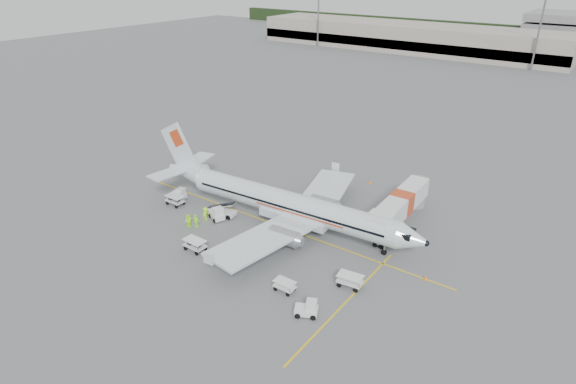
% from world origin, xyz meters
% --- Properties ---
extents(ground, '(360.00, 360.00, 0.00)m').
position_xyz_m(ground, '(0.00, 0.00, 0.00)').
color(ground, '#56595B').
extents(stripe_lead, '(44.00, 0.20, 0.01)m').
position_xyz_m(stripe_lead, '(0.00, 0.00, 0.01)').
color(stripe_lead, yellow).
rests_on(stripe_lead, ground).
extents(stripe_cross, '(0.20, 20.00, 0.01)m').
position_xyz_m(stripe_cross, '(14.00, -8.00, 0.01)').
color(stripe_cross, yellow).
rests_on(stripe_cross, ground).
extents(terminal_west, '(110.00, 22.00, 9.00)m').
position_xyz_m(terminal_west, '(-40.00, 130.00, 4.50)').
color(terminal_west, gray).
rests_on(terminal_west, ground).
extents(treeline, '(300.00, 3.00, 6.00)m').
position_xyz_m(treeline, '(0.00, 175.00, 3.00)').
color(treeline, black).
rests_on(treeline, ground).
extents(mast_west, '(3.20, 1.20, 22.00)m').
position_xyz_m(mast_west, '(-70.00, 118.00, 11.00)').
color(mast_west, slate).
rests_on(mast_west, ground).
extents(mast_center, '(3.20, 1.20, 22.00)m').
position_xyz_m(mast_center, '(5.00, 118.00, 11.00)').
color(mast_center, slate).
rests_on(mast_center, ground).
extents(aircraft, '(37.87, 30.58, 9.96)m').
position_xyz_m(aircraft, '(1.14, 0.87, 4.98)').
color(aircraft, silver).
rests_on(aircraft, ground).
extents(jet_bridge, '(3.65, 16.65, 4.35)m').
position_xyz_m(jet_bridge, '(11.98, 8.65, 2.17)').
color(jet_bridge, silver).
rests_on(jet_bridge, ground).
extents(belt_loader, '(5.01, 2.62, 2.58)m').
position_xyz_m(belt_loader, '(-7.41, -2.00, 1.29)').
color(belt_loader, silver).
rests_on(belt_loader, ground).
extents(tug_fore, '(2.41, 2.00, 1.62)m').
position_xyz_m(tug_fore, '(11.93, -11.69, 0.81)').
color(tug_fore, silver).
rests_on(tug_fore, ground).
extents(tug_mid, '(2.65, 2.16, 1.78)m').
position_xyz_m(tug_mid, '(-7.27, -3.18, 0.89)').
color(tug_mid, silver).
rests_on(tug_mid, ground).
extents(tug_aft, '(2.37, 1.63, 1.68)m').
position_xyz_m(tug_aft, '(-15.38, -2.20, 0.84)').
color(tug_aft, silver).
rests_on(tug_aft, ground).
extents(cart_loaded_a, '(2.58, 1.54, 1.34)m').
position_xyz_m(cart_loaded_a, '(-4.25, -9.89, 0.67)').
color(cart_loaded_a, silver).
rests_on(cart_loaded_a, ground).
extents(cart_loaded_b, '(2.52, 1.50, 1.31)m').
position_xyz_m(cart_loaded_b, '(-14.49, -3.54, 0.65)').
color(cart_loaded_b, silver).
rests_on(cart_loaded_b, ground).
extents(cart_empty_a, '(2.17, 1.29, 1.12)m').
position_xyz_m(cart_empty_a, '(8.22, -9.93, 0.56)').
color(cart_empty_a, silver).
rests_on(cart_empty_a, ground).
extents(cart_empty_b, '(2.68, 1.79, 1.31)m').
position_xyz_m(cart_empty_b, '(13.06, -5.57, 0.66)').
color(cart_empty_b, silver).
rests_on(cart_empty_b, ground).
extents(cone_nose, '(0.35, 0.35, 0.58)m').
position_xyz_m(cone_nose, '(18.77, -0.07, 0.29)').
color(cone_nose, orange).
rests_on(cone_nose, ground).
extents(cone_port, '(0.39, 0.39, 0.64)m').
position_xyz_m(cone_port, '(3.47, 17.67, 0.32)').
color(cone_port, orange).
rests_on(cone_port, ground).
extents(cone_stbd, '(0.41, 0.41, 0.67)m').
position_xyz_m(cone_stbd, '(-4.08, -9.73, 0.34)').
color(cone_stbd, orange).
rests_on(cone_stbd, ground).
extents(crew_a, '(0.70, 0.72, 1.66)m').
position_xyz_m(crew_a, '(-8.67, -6.56, 0.83)').
color(crew_a, '#A4FD14').
rests_on(crew_a, ground).
extents(crew_b, '(0.99, 0.87, 1.70)m').
position_xyz_m(crew_b, '(-8.63, -6.75, 0.85)').
color(crew_b, '#A4FD14').
rests_on(crew_b, ground).
extents(crew_c, '(0.77, 1.19, 1.75)m').
position_xyz_m(crew_c, '(-8.18, -4.16, 0.87)').
color(crew_c, '#A4FD14').
rests_on(crew_c, ground).
extents(crew_d, '(1.07, 0.59, 1.73)m').
position_xyz_m(crew_d, '(-7.84, -6.14, 0.87)').
color(crew_d, '#A4FD14').
rests_on(crew_d, ground).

